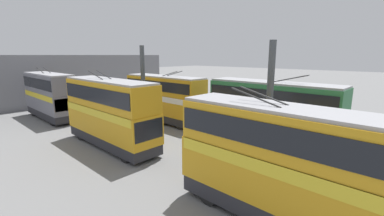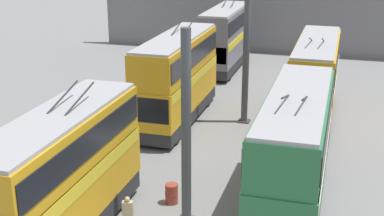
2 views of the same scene
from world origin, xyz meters
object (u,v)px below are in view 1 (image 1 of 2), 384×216
at_px(bus_right_far, 50,93).
at_px(person_aisle_foreground, 349,184).
at_px(bus_right_mid, 110,109).
at_px(bus_left_near, 271,111).
at_px(oil_drum, 238,165).
at_px(person_by_right_row, 274,179).
at_px(bus_left_far, 164,96).
at_px(bus_right_near, 281,159).

distance_m(bus_right_far, person_aisle_foreground, 29.29).
bearing_deg(bus_right_mid, bus_left_near, -139.70).
distance_m(bus_left_near, oil_drum, 5.69).
xyz_separation_m(bus_left_near, person_by_right_row, (-3.28, 5.94, -2.13)).
xyz_separation_m(bus_left_far, bus_right_mid, (-2.89, 8.02, 0.19)).
bearing_deg(bus_left_far, bus_right_mid, 109.78).
relative_size(bus_right_mid, person_by_right_row, 6.24).
height_order(person_aisle_foreground, oil_drum, person_aisle_foreground).
bearing_deg(bus_left_far, oil_drum, 158.46).
relative_size(bus_right_far, person_aisle_foreground, 5.37).
xyz_separation_m(bus_left_far, person_aisle_foreground, (-18.66, 4.14, -1.91)).
relative_size(bus_right_mid, bus_right_far, 1.07).
xyz_separation_m(bus_right_near, bus_right_far, (27.10, 0.00, 0.01)).
relative_size(bus_left_far, person_aisle_foreground, 6.00).
bearing_deg(person_aisle_foreground, bus_right_far, 1.65).
height_order(bus_right_near, person_aisle_foreground, bus_right_near).
height_order(bus_right_near, bus_right_far, bus_right_far).
relative_size(bus_right_mid, oil_drum, 11.17).
xyz_separation_m(bus_right_mid, person_by_right_row, (-12.74, -2.08, -2.18)).
bearing_deg(bus_left_far, person_aisle_foreground, 167.48).
bearing_deg(person_aisle_foreground, bus_right_near, 58.31).
xyz_separation_m(bus_left_near, bus_right_near, (-4.45, 8.02, -0.05)).
height_order(bus_left_near, oil_drum, bus_left_near).
distance_m(bus_right_near, person_aisle_foreground, 4.75).
distance_m(bus_left_far, person_by_right_row, 16.84).
bearing_deg(person_by_right_row, bus_right_near, 106.52).
height_order(bus_right_far, person_by_right_row, bus_right_far).
xyz_separation_m(bus_left_far, person_by_right_row, (-15.63, 5.94, -1.99)).
height_order(bus_left_far, bus_right_mid, bus_right_mid).
height_order(bus_right_far, oil_drum, bus_right_far).
distance_m(person_aisle_foreground, oil_drum, 5.90).
bearing_deg(bus_left_near, oil_drum, 95.76).
distance_m(bus_right_far, person_by_right_row, 26.10).
distance_m(bus_left_near, person_by_right_row, 7.12).
distance_m(bus_left_far, bus_right_mid, 8.53).
height_order(bus_right_mid, person_by_right_row, bus_right_mid).
relative_size(bus_left_near, bus_right_mid, 1.01).
bearing_deg(person_aisle_foreground, bus_left_far, -18.49).
bearing_deg(bus_right_mid, bus_right_far, 0.00).
bearing_deg(bus_left_far, bus_right_far, 37.90).
bearing_deg(person_by_right_row, bus_right_mid, -3.53).
bearing_deg(bus_right_far, person_aisle_foreground, -172.37).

